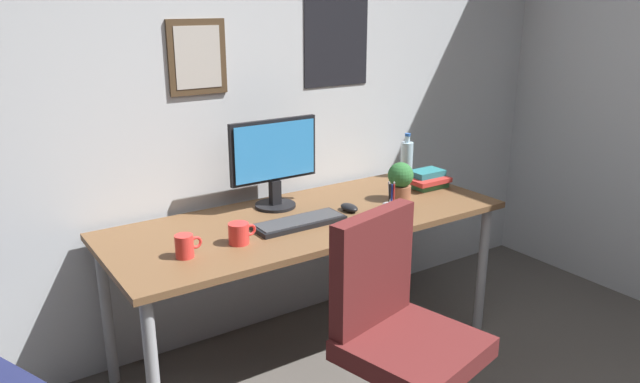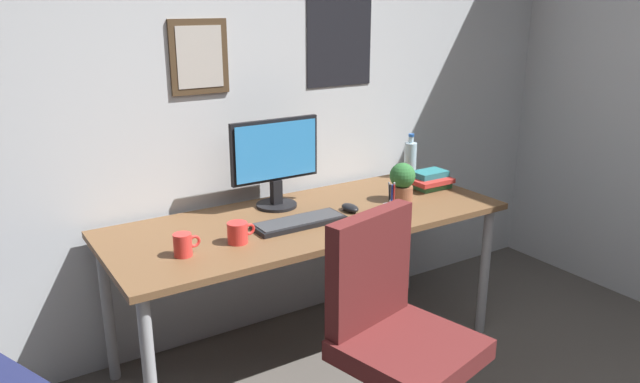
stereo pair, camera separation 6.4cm
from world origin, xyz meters
name	(u,v)px [view 1 (the left image)]	position (x,y,z in m)	size (l,w,h in m)	color
wall_back	(227,87)	(0.00, 2.15, 1.30)	(4.40, 0.10, 2.60)	silver
desk	(308,230)	(0.18, 1.70, 0.66)	(1.89, 0.74, 0.73)	brown
office_chair	(396,325)	(0.10, 0.97, 0.53)	(0.58, 0.58, 0.95)	#591E1E
monitor	(274,160)	(0.12, 1.91, 0.97)	(0.46, 0.20, 0.43)	black
keyboard	(299,222)	(0.08, 1.63, 0.74)	(0.43, 0.15, 0.03)	black
computer_mouse	(349,208)	(0.38, 1.66, 0.75)	(0.06, 0.11, 0.04)	black
water_bottle	(407,159)	(1.02, 1.96, 0.84)	(0.07, 0.07, 0.25)	silver
coffee_mug_near	(239,233)	(-0.24, 1.58, 0.78)	(0.12, 0.09, 0.09)	red
coffee_mug_far	(185,246)	(-0.48, 1.57, 0.78)	(0.11, 0.07, 0.09)	red
potted_plant	(400,180)	(0.70, 1.66, 0.84)	(0.13, 0.13, 0.19)	brown
pen_cup	(390,213)	(0.43, 1.41, 0.79)	(0.07, 0.07, 0.20)	#9EA0A5
book_stack_left	(427,179)	(0.97, 1.74, 0.77)	(0.22, 0.17, 0.09)	#33723F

